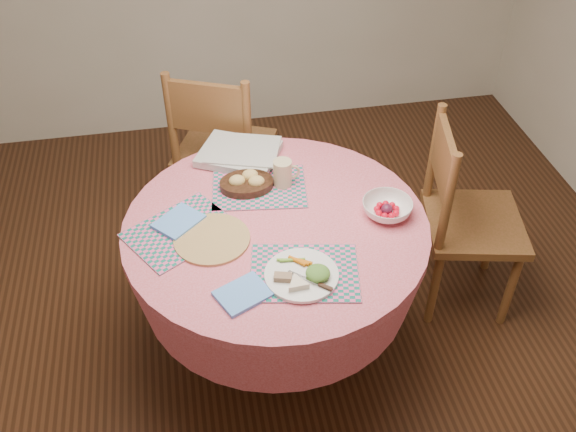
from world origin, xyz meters
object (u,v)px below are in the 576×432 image
fruit_bowl (387,208)px  chair_right (464,215)px  dining_table (276,258)px  wicker_trivet (212,239)px  dinner_plate (304,274)px  chair_back (221,148)px  bread_bowl (247,182)px  latte_mug (283,173)px

fruit_bowl → chair_right: bearing=21.8°
dining_table → chair_right: chair_right is taller
dining_table → wicker_trivet: 0.33m
dinner_plate → dining_table: bearing=98.5°
chair_right → fruit_bowl: bearing=123.9°
chair_right → fruit_bowl: size_ratio=3.93×
chair_back → bread_bowl: chair_back is taller
bread_bowl → wicker_trivet: bearing=-121.0°
dining_table → chair_back: 0.90m
chair_back → wicker_trivet: (-0.12, -0.94, 0.22)m
dining_table → dinner_plate: size_ratio=4.53×
dining_table → fruit_bowl: (0.45, -0.03, 0.23)m
fruit_bowl → bread_bowl: bearing=152.6°
dining_table → wicker_trivet: size_ratio=4.13×
chair_back → wicker_trivet: size_ratio=3.40×
chair_right → wicker_trivet: 1.21m
fruit_bowl → wicker_trivet: bearing=-178.1°
wicker_trivet → bread_bowl: bread_bowl is taller
latte_mug → fruit_bowl: (0.38, -0.27, -0.03)m
dining_table → chair_back: bearing=99.0°
wicker_trivet → bread_bowl: (0.18, 0.30, 0.03)m
dining_table → chair_back: size_ratio=1.21×
chair_back → fruit_bowl: 1.12m
dining_table → wicker_trivet: (-0.26, -0.05, 0.20)m
chair_right → chair_back: (-1.05, 0.74, 0.01)m
wicker_trivet → chair_right: bearing=9.9°
dining_table → chair_back: chair_back is taller
chair_back → bread_bowl: bearing=118.6°
dinner_plate → latte_mug: bearing=87.3°
dinner_plate → latte_mug: (0.03, 0.56, 0.04)m
chair_right → chair_back: chair_back is taller
dining_table → dinner_plate: dinner_plate is taller
dinner_plate → fruit_bowl: size_ratio=1.08×
chair_back → wicker_trivet: 0.98m
latte_mug → fruit_bowl: 0.47m
wicker_trivet → latte_mug: latte_mug is taller
chair_back → wicker_trivet: bearing=106.0°
chair_back → dinner_plate: (0.19, -1.21, 0.24)m
chair_right → wicker_trivet: size_ratio=3.32×
wicker_trivet → bread_bowl: bearing=59.0°
dining_table → chair_right: size_ratio=1.25×
wicker_trivet → latte_mug: bearing=41.1°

